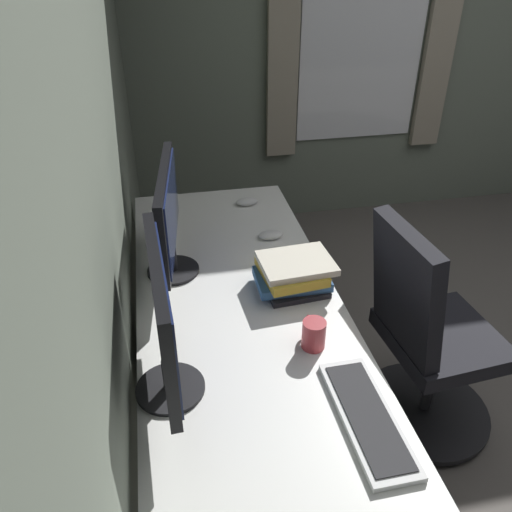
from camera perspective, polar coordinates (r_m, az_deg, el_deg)
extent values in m
cube|color=slate|center=(1.44, -18.53, 7.83)|extent=(4.78, 0.10, 2.60)
cube|color=slate|center=(4.00, 19.35, 22.80)|extent=(0.10, 4.78, 2.60)
cube|color=white|center=(3.72, 11.60, 21.98)|extent=(0.02, 0.84, 1.27)
cube|color=#9E937F|center=(3.93, 19.62, 21.41)|extent=(0.05, 0.20, 1.43)
cube|color=#9E937F|center=(3.53, 3.00, 21.98)|extent=(0.05, 0.20, 1.43)
cube|color=white|center=(1.83, -1.55, -6.39)|extent=(1.96, 0.72, 0.03)
cylinder|color=silver|center=(2.83, 1.33, 0.13)|extent=(0.05, 0.05, 0.70)
cylinder|color=silver|center=(2.78, -10.92, -1.18)|extent=(0.05, 0.05, 0.70)
cube|color=white|center=(2.06, -2.13, -14.86)|extent=(0.40, 0.50, 0.69)
cube|color=silver|center=(2.10, 4.92, -13.81)|extent=(0.37, 0.01, 0.61)
cylinder|color=black|center=(1.56, -9.37, -14.12)|extent=(0.20, 0.20, 0.01)
cylinder|color=black|center=(1.53, -9.56, -12.67)|extent=(0.04, 0.04, 0.10)
cube|color=black|center=(1.38, -10.37, -6.25)|extent=(0.50, 0.05, 0.34)
cube|color=#19234C|center=(1.38, -9.66, -6.19)|extent=(0.46, 0.03, 0.30)
cylinder|color=black|center=(2.04, -9.07, -1.54)|extent=(0.20, 0.20, 0.01)
cylinder|color=black|center=(2.01, -9.20, -0.21)|extent=(0.04, 0.04, 0.10)
cube|color=black|center=(1.91, -9.73, 4.97)|extent=(0.57, 0.09, 0.31)
cube|color=#19234C|center=(1.91, -9.23, 5.05)|extent=(0.52, 0.07, 0.27)
cube|color=silver|center=(1.50, 12.10, -16.89)|extent=(0.42, 0.14, 0.02)
cube|color=#2D2D30|center=(1.49, 12.15, -16.62)|extent=(0.38, 0.12, 0.00)
ellipsoid|color=silver|center=(2.50, -1.00, 6.00)|extent=(0.06, 0.10, 0.03)
ellipsoid|color=silver|center=(2.22, 1.63, 2.34)|extent=(0.06, 0.10, 0.03)
cube|color=black|center=(1.92, 4.23, -3.38)|extent=(0.20, 0.23, 0.02)
cube|color=#38669E|center=(1.91, 3.95, -2.51)|extent=(0.18, 0.26, 0.03)
cube|color=gold|center=(1.89, 3.92, -1.66)|extent=(0.25, 0.24, 0.03)
cube|color=beige|center=(1.89, 4.45, -0.78)|extent=(0.22, 0.27, 0.02)
cylinder|color=#A53338|center=(1.66, 6.36, -8.55)|extent=(0.07, 0.07, 0.10)
torus|color=#A53338|center=(1.69, 5.88, -7.35)|extent=(0.06, 0.01, 0.06)
cube|color=black|center=(2.24, 19.71, -8.50)|extent=(0.47, 0.46, 0.07)
cube|color=black|center=(1.97, 16.16, -3.58)|extent=(0.41, 0.16, 0.50)
cylinder|color=black|center=(2.39, 18.74, -12.47)|extent=(0.05, 0.05, 0.37)
cylinder|color=black|center=(2.53, 17.92, -15.74)|extent=(0.56, 0.56, 0.03)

